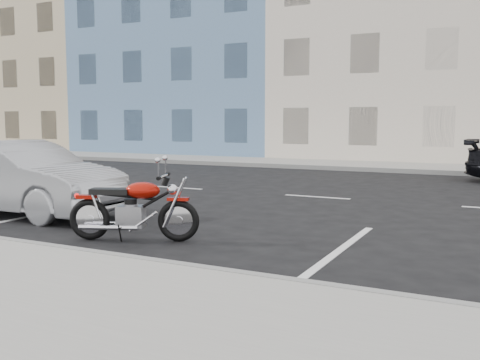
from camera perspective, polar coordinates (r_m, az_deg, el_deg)
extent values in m
plane|color=black|center=(12.38, 17.03, -2.33)|extent=(120.00, 120.00, 0.00)
cube|color=gray|center=(22.01, 8.08, 1.72)|extent=(80.00, 3.40, 0.15)
cube|color=gray|center=(20.41, 6.54, 1.40)|extent=(80.00, 0.12, 0.16)
cube|color=#C7B28B|center=(40.13, -18.13, 11.96)|extent=(12.00, 12.00, 12.00)
cube|color=#5A7EA6|center=(32.95, -2.71, 14.45)|extent=(12.00, 12.00, 13.00)
cube|color=beige|center=(28.94, 19.10, 13.77)|extent=(12.00, 12.00, 11.50)
torus|color=black|center=(7.94, -1.56, -4.55)|extent=(0.62, 0.33, 0.63)
torus|color=black|center=(8.20, -11.10, -4.31)|extent=(0.62, 0.33, 0.63)
cube|color=#980E05|center=(7.89, -1.57, -2.20)|extent=(0.34, 0.23, 0.05)
cube|color=#980E05|center=(8.16, -11.41, -1.90)|extent=(0.32, 0.25, 0.06)
cube|color=gray|center=(8.04, -6.71, -4.04)|extent=(0.47, 0.41, 0.32)
ellipsoid|color=#980E05|center=(7.95, -5.42, -1.27)|extent=(0.61, 0.50, 0.25)
cube|color=black|center=(8.05, -8.91, -1.35)|extent=(0.63, 0.45, 0.08)
cylinder|color=silver|center=(7.87, -3.14, 0.27)|extent=(0.28, 0.62, 0.03)
sphere|color=silver|center=(7.88, -2.19, -1.17)|extent=(0.16, 0.16, 0.16)
cylinder|color=silver|center=(8.01, -9.07, -5.21)|extent=(0.86, 0.40, 0.08)
cylinder|color=silver|center=(8.26, -8.63, -4.85)|extent=(0.86, 0.40, 0.08)
cylinder|color=silver|center=(7.90, -1.91, -2.53)|extent=(0.35, 0.17, 0.75)
cylinder|color=black|center=(7.98, -5.27, -2.94)|extent=(0.72, 0.33, 0.46)
imported|color=#999CA1|center=(11.12, -22.39, 0.23)|extent=(4.33, 1.53, 1.42)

